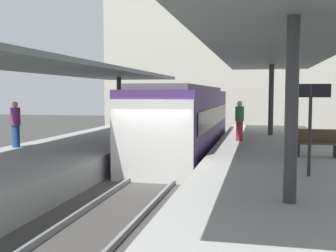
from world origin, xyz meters
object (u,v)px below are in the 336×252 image
Objects in this scene: platform_bench at (316,142)px; platform_sign at (310,109)px; commuter_train at (185,121)px; passenger_near_bench at (240,120)px; passenger_mid_platform at (15,124)px.

platform_bench is 3.51m from platform_sign.
platform_sign is (4.43, -7.93, 0.90)m from commuter_train.
passenger_mid_platform is at bearing -154.08° from passenger_near_bench.
commuter_train reaches higher than platform_sign.
commuter_train reaches higher than platform_bench.
platform_sign is (-0.58, -3.26, 1.16)m from platform_bench.
commuter_train is 7.19m from passenger_mid_platform.
passenger_near_bench is (-1.97, 7.15, -0.76)m from platform_sign.
platform_bench is 10.51m from passenger_mid_platform.
passenger_mid_platform is (-10.50, 0.03, 0.41)m from platform_bench.
platform_bench is 0.83× the size of passenger_mid_platform.
platform_bench is at bearing -0.14° from passenger_mid_platform.
platform_bench is at bearing -56.72° from passenger_near_bench.
passenger_mid_platform is (-5.49, -4.64, 0.15)m from commuter_train.
passenger_near_bench is at bearing 123.28° from platform_bench.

